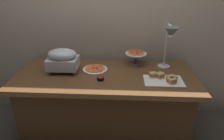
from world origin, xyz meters
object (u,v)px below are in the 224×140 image
at_px(sauce_cup_near, 100,78).
at_px(chafing_dish, 63,59).
at_px(pizza_plate_front, 95,69).
at_px(heat_lamp, 170,37).
at_px(pizza_plate_center, 136,54).
at_px(sandwich_platter, 164,79).

bearing_deg(sauce_cup_near, chafing_dish, 156.48).
bearing_deg(pizza_plate_front, heat_lamp, -0.30).
xyz_separation_m(pizza_plate_center, sandwich_platter, (0.26, -0.42, -0.11)).
height_order(pizza_plate_center, sandwich_platter, pizza_plate_center).
xyz_separation_m(pizza_plate_front, sauce_cup_near, (0.09, -0.24, 0.01)).
bearing_deg(sauce_cup_near, pizza_plate_front, 109.20).
bearing_deg(chafing_dish, pizza_plate_center, 17.07).
bearing_deg(heat_lamp, pizza_plate_front, 179.70).
distance_m(heat_lamp, pizza_plate_front, 0.87).
distance_m(sandwich_platter, sauce_cup_near, 0.63).
distance_m(chafing_dish, sandwich_platter, 1.08).
relative_size(heat_lamp, sauce_cup_near, 7.08).
bearing_deg(heat_lamp, sauce_cup_near, -160.85).
distance_m(chafing_dish, sauce_cup_near, 0.48).
relative_size(heat_lamp, sandwich_platter, 1.32).
bearing_deg(sauce_cup_near, pizza_plate_center, 49.02).
height_order(pizza_plate_front, sandwich_platter, sandwich_platter).
relative_size(chafing_dish, sauce_cup_near, 4.54).
xyz_separation_m(pizza_plate_front, sandwich_platter, (0.72, -0.23, 0.01)).
bearing_deg(chafing_dish, sauce_cup_near, -23.52).
height_order(chafing_dish, pizza_plate_front, chafing_dish).
relative_size(chafing_dish, pizza_plate_front, 1.18).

